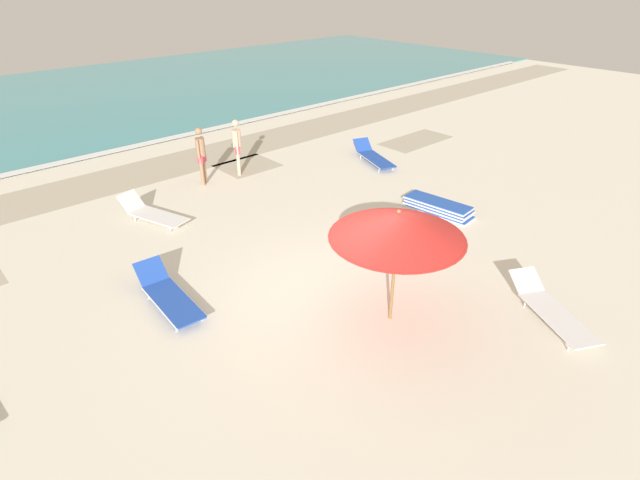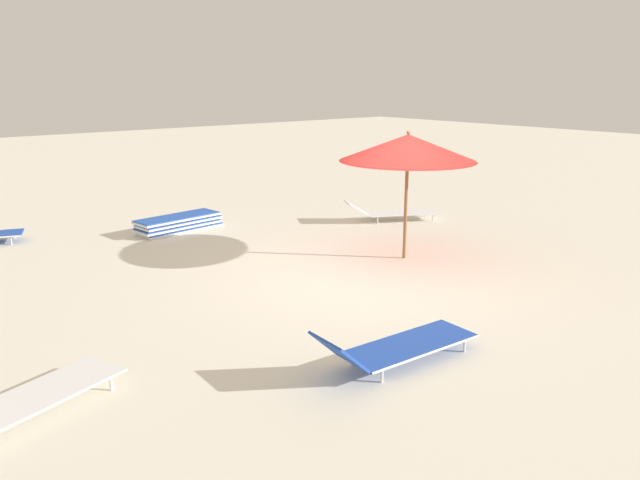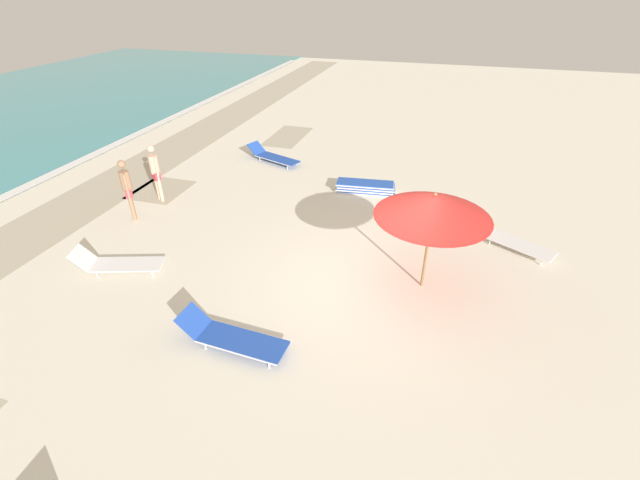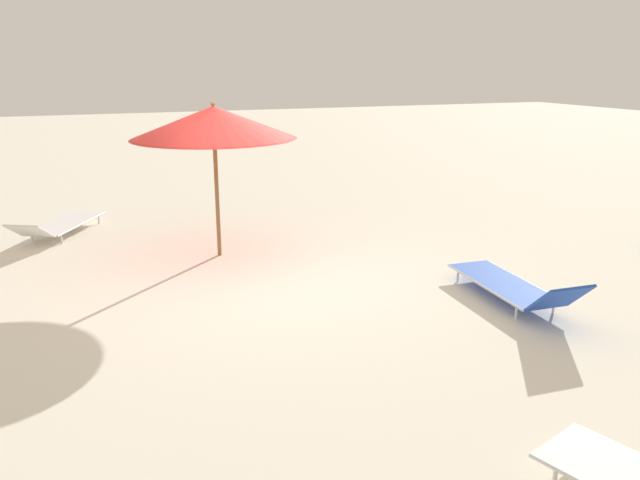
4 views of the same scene
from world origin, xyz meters
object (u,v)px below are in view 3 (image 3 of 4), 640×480
at_px(sun_lounger_near_water_left, 511,240).
at_px(sun_lounger_mid_beach_solo, 273,156).
at_px(beachgoer_shoreline_child, 127,187).
at_px(lounger_stack, 366,187).
at_px(sun_lounger_near_water_right, 118,263).
at_px(sun_lounger_under_umbrella, 232,337).
at_px(beachgoer_wading_adult, 155,170).
at_px(beach_umbrella, 434,207).

xyz_separation_m(sun_lounger_near_water_left, sun_lounger_mid_beach_solo, (3.83, 8.08, 0.01)).
bearing_deg(beachgoer_shoreline_child, lounger_stack, 82.63).
bearing_deg(sun_lounger_near_water_left, beachgoer_shoreline_child, 126.48).
bearing_deg(sun_lounger_near_water_right, lounger_stack, -56.40).
relative_size(sun_lounger_near_water_left, beachgoer_shoreline_child, 1.24).
bearing_deg(beachgoer_shoreline_child, sun_lounger_near_water_right, -9.13).
bearing_deg(sun_lounger_near_water_right, sun_lounger_mid_beach_solo, -24.56).
bearing_deg(lounger_stack, sun_lounger_under_umbrella, 165.46).
bearing_deg(beachgoer_shoreline_child, sun_lounger_mid_beach_solo, 118.96).
xyz_separation_m(lounger_stack, sun_lounger_near_water_left, (-2.22, -4.22, 0.04)).
xyz_separation_m(sun_lounger_under_umbrella, beachgoer_wading_adult, (5.00, 4.96, 0.79)).
xyz_separation_m(sun_lounger_mid_beach_solo, beachgoer_shoreline_child, (-5.28, 2.17, 0.79)).
bearing_deg(beachgoer_wading_adult, sun_lounger_near_water_right, 141.95).
relative_size(beach_umbrella, sun_lounger_under_umbrella, 1.13).
xyz_separation_m(sun_lounger_near_water_left, sun_lounger_near_water_right, (-3.75, 8.95, 0.02)).
distance_m(sun_lounger_under_umbrella, beachgoer_shoreline_child, 6.27).
xyz_separation_m(lounger_stack, sun_lounger_under_umbrella, (-7.40, 1.06, 0.05)).
xyz_separation_m(beach_umbrella, beachgoer_shoreline_child, (0.83, 8.22, -0.99)).
bearing_deg(beachgoer_shoreline_child, sun_lounger_near_water_left, 59.35).
height_order(beachgoer_wading_adult, beachgoer_shoreline_child, same).
bearing_deg(sun_lounger_under_umbrella, lounger_stack, -4.67).
xyz_separation_m(sun_lounger_near_water_right, beachgoer_wading_adult, (3.57, 1.29, 0.78)).
xyz_separation_m(beach_umbrella, lounger_stack, (4.50, 2.19, -1.83)).
height_order(beach_umbrella, sun_lounger_near_water_right, beach_umbrella).
bearing_deg(sun_lounger_mid_beach_solo, sun_lounger_near_water_left, -94.78).
distance_m(sun_lounger_near_water_right, sun_lounger_mid_beach_solo, 7.63).
relative_size(sun_lounger_mid_beach_solo, beachgoer_wading_adult, 1.28).
relative_size(sun_lounger_under_umbrella, sun_lounger_near_water_right, 1.02).
height_order(lounger_stack, sun_lounger_under_umbrella, sun_lounger_under_umbrella).
height_order(lounger_stack, sun_lounger_mid_beach_solo, sun_lounger_mid_beach_solo).
bearing_deg(lounger_stack, sun_lounger_near_water_left, -124.14).
bearing_deg(sun_lounger_near_water_left, sun_lounger_near_water_right, 141.18).
bearing_deg(sun_lounger_near_water_left, beach_umbrella, 166.70).
bearing_deg(beachgoer_wading_adult, beach_umbrella, -162.21).
height_order(sun_lounger_near_water_left, beachgoer_shoreline_child, beachgoer_shoreline_child).
relative_size(sun_lounger_under_umbrella, beachgoer_wading_adult, 1.21).
relative_size(sun_lounger_near_water_left, sun_lounger_mid_beach_solo, 0.96).
relative_size(lounger_stack, sun_lounger_under_umbrella, 0.92).
distance_m(lounger_stack, sun_lounger_near_water_right, 7.62).
relative_size(sun_lounger_under_umbrella, sun_lounger_near_water_left, 0.98).
distance_m(lounger_stack, beachgoer_wading_adult, 6.53).
bearing_deg(sun_lounger_under_umbrella, beachgoer_shoreline_child, 56.56).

